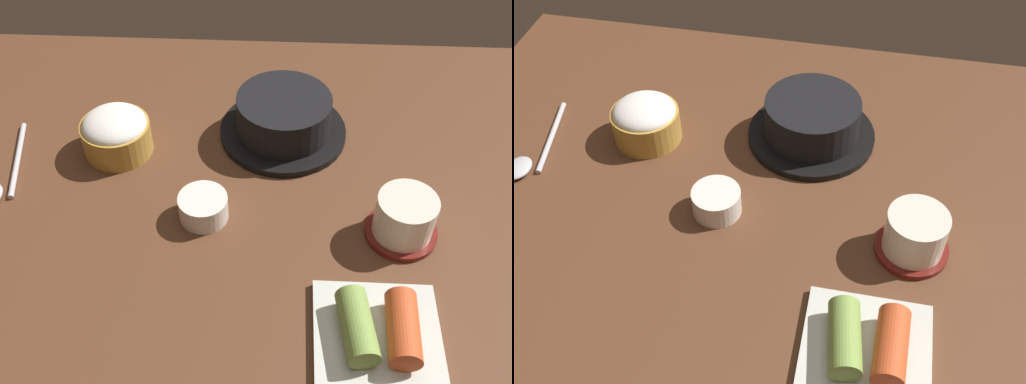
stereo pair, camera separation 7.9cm
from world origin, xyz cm
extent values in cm
cube|color=#56331E|center=(0.00, 0.00, 1.00)|extent=(100.00, 76.00, 2.00)
cylinder|color=black|center=(5.31, 12.99, 2.55)|extent=(18.85, 18.85, 1.11)
cylinder|color=black|center=(5.31, 12.99, 5.93)|extent=(13.94, 13.94, 5.64)
cylinder|color=#D15619|center=(5.31, 12.99, 8.45)|extent=(12.26, 12.26, 0.60)
cylinder|color=#B78C38|center=(-18.61, 8.37, 4.42)|extent=(9.93, 9.93, 4.84)
ellipsoid|color=white|center=(-18.61, 8.37, 6.84)|extent=(9.14, 9.14, 3.48)
cylinder|color=maroon|center=(20.82, -5.70, 2.40)|extent=(9.26, 9.26, 0.80)
cylinder|color=silver|center=(20.82, -5.70, 5.61)|extent=(7.57, 7.57, 5.62)
cylinder|color=#C6D18C|center=(20.82, -5.70, 8.12)|extent=(6.43, 6.43, 0.40)
cylinder|color=white|center=(-4.80, -3.90, 3.75)|extent=(6.51, 6.51, 3.50)
cylinder|color=#B73323|center=(-4.80, -3.90, 5.20)|extent=(5.34, 5.34, 0.50)
cube|color=silver|center=(16.46, -21.26, 2.50)|extent=(14.16, 14.16, 1.00)
cylinder|color=#7A9E47|center=(13.98, -21.26, 4.79)|extent=(4.65, 8.89, 3.58)
cylinder|color=#C64C23|center=(18.94, -21.26, 4.79)|extent=(3.90, 8.63, 3.58)
cylinder|color=#B7B7BC|center=(-32.76, 5.23, 2.40)|extent=(3.70, 15.12, 0.80)
camera|label=1|loc=(4.72, -56.23, 62.78)|focal=42.60mm
camera|label=2|loc=(12.58, -55.26, 62.78)|focal=42.60mm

